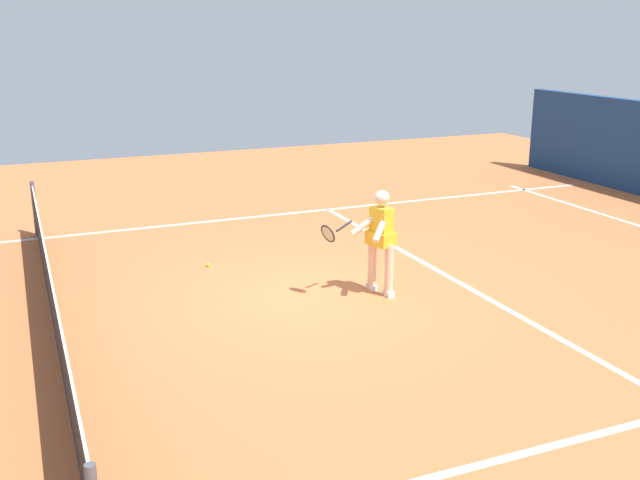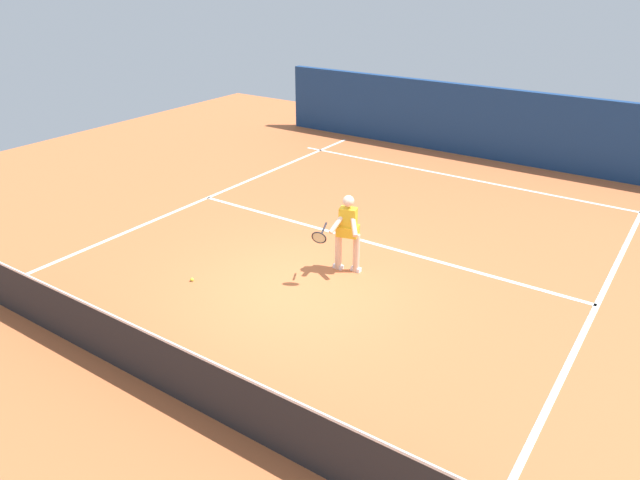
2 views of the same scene
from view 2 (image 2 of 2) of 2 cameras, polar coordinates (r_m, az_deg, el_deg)
ground_plane at (r=10.95m, az=-1.90°, el=-4.60°), size 26.13×26.13×0.00m
court_back_wall at (r=18.81m, az=16.07°, el=10.78°), size 14.35×0.24×2.15m
baseline_marking at (r=17.11m, az=13.19°, el=5.96°), size 10.35×0.10×0.01m
service_line_marking at (r=12.75m, az=4.46°, el=-0.13°), size 9.35×0.10×0.01m
sideline_left_marking at (r=9.44m, az=22.35°, el=-12.18°), size 0.10×18.10×0.01m
sideline_right_marking at (r=13.95m, az=-17.66°, el=0.99°), size 0.10×18.10×0.01m
court_net at (r=8.60m, az=-15.85°, el=-11.12°), size 10.03×0.08×1.03m
tennis_player at (r=11.18m, az=2.62°, el=0.90°), size 0.66×1.07×1.55m
tennis_ball_near at (r=11.40m, az=-12.27°, el=-3.76°), size 0.07×0.07×0.07m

